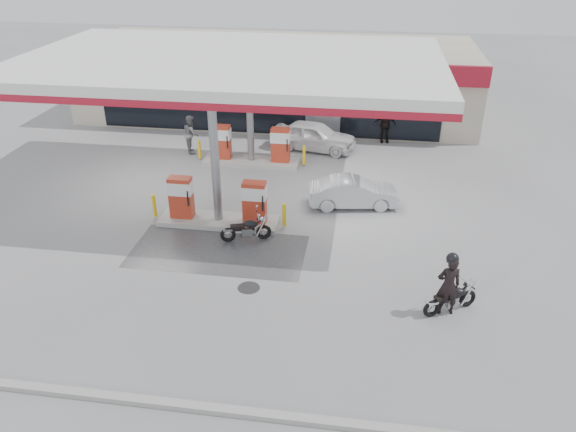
{
  "coord_description": "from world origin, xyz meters",
  "views": [
    {
      "loc": [
        5.33,
        -16.08,
        10.13
      ],
      "look_at": [
        2.84,
        0.68,
        1.2
      ],
      "focal_mm": 35.0,
      "sensor_mm": 36.0,
      "label": 1
    }
  ],
  "objects_px": {
    "pump_island_far": "(251,149)",
    "biker_walking": "(385,125)",
    "pump_island_near": "(218,206)",
    "hatchback_silver": "(354,192)",
    "parked_motorcycle": "(247,230)",
    "attendant": "(191,134)",
    "main_motorcycle": "(451,299)",
    "parked_car_right": "(377,121)",
    "biker_main": "(448,286)",
    "sedan_white": "(314,136)",
    "parked_car_left": "(195,108)"
  },
  "relations": [
    {
      "from": "biker_main",
      "to": "biker_walking",
      "type": "bearing_deg",
      "value": -94.21
    },
    {
      "from": "hatchback_silver",
      "to": "parked_car_right",
      "type": "bearing_deg",
      "value": -14.7
    },
    {
      "from": "pump_island_far",
      "to": "biker_walking",
      "type": "relative_size",
      "value": 2.76
    },
    {
      "from": "main_motorcycle",
      "to": "biker_main",
      "type": "relative_size",
      "value": 0.86
    },
    {
      "from": "parked_car_left",
      "to": "parked_car_right",
      "type": "xyz_separation_m",
      "value": [
        10.3,
        -0.74,
        -0.04
      ]
    },
    {
      "from": "main_motorcycle",
      "to": "hatchback_silver",
      "type": "bearing_deg",
      "value": 84.74
    },
    {
      "from": "hatchback_silver",
      "to": "biker_main",
      "type": "bearing_deg",
      "value": -165.1
    },
    {
      "from": "hatchback_silver",
      "to": "parked_car_left",
      "type": "distance_m",
      "value": 13.61
    },
    {
      "from": "pump_island_near",
      "to": "biker_walking",
      "type": "height_order",
      "value": "biker_walking"
    },
    {
      "from": "parked_motorcycle",
      "to": "biker_walking",
      "type": "distance_m",
      "value": 11.95
    },
    {
      "from": "parked_motorcycle",
      "to": "biker_walking",
      "type": "bearing_deg",
      "value": 48.61
    },
    {
      "from": "main_motorcycle",
      "to": "sedan_white",
      "type": "height_order",
      "value": "sedan_white"
    },
    {
      "from": "pump_island_far",
      "to": "main_motorcycle",
      "type": "xyz_separation_m",
      "value": [
        8.07,
        -10.27,
        -0.29
      ]
    },
    {
      "from": "pump_island_near",
      "to": "parked_motorcycle",
      "type": "relative_size",
      "value": 2.88
    },
    {
      "from": "biker_walking",
      "to": "biker_main",
      "type": "bearing_deg",
      "value": -92.27
    },
    {
      "from": "biker_main",
      "to": "parked_car_left",
      "type": "bearing_deg",
      "value": -63.97
    },
    {
      "from": "attendant",
      "to": "parked_motorcycle",
      "type": "bearing_deg",
      "value": -173.1
    },
    {
      "from": "biker_main",
      "to": "main_motorcycle",
      "type": "bearing_deg",
      "value": -159.06
    },
    {
      "from": "biker_main",
      "to": "attendant",
      "type": "xyz_separation_m",
      "value": [
        -11.08,
        11.37,
        -0.02
      ]
    },
    {
      "from": "pump_island_far",
      "to": "biker_walking",
      "type": "distance_m",
      "value": 7.26
    },
    {
      "from": "attendant",
      "to": "main_motorcycle",
      "type": "bearing_deg",
      "value": -157.17
    },
    {
      "from": "parked_motorcycle",
      "to": "main_motorcycle",
      "type": "bearing_deg",
      "value": -42.47
    },
    {
      "from": "attendant",
      "to": "biker_walking",
      "type": "distance_m",
      "value": 9.77
    },
    {
      "from": "parked_car_right",
      "to": "biker_walking",
      "type": "distance_m",
      "value": 1.54
    },
    {
      "from": "sedan_white",
      "to": "attendant",
      "type": "bearing_deg",
      "value": 112.96
    },
    {
      "from": "attendant",
      "to": "parked_car_left",
      "type": "height_order",
      "value": "attendant"
    },
    {
      "from": "sedan_white",
      "to": "pump_island_far",
      "type": "bearing_deg",
      "value": 140.4
    },
    {
      "from": "pump_island_near",
      "to": "parked_car_left",
      "type": "xyz_separation_m",
      "value": [
        -4.5,
        12.0,
        -0.06
      ]
    },
    {
      "from": "parked_motorcycle",
      "to": "parked_car_right",
      "type": "distance_m",
      "value": 13.15
    },
    {
      "from": "pump_island_far",
      "to": "biker_walking",
      "type": "bearing_deg",
      "value": 31.56
    },
    {
      "from": "main_motorcycle",
      "to": "sedan_white",
      "type": "xyz_separation_m",
      "value": [
        -5.34,
        12.47,
        0.29
      ]
    },
    {
      "from": "hatchback_silver",
      "to": "parked_car_right",
      "type": "height_order",
      "value": "parked_car_right"
    },
    {
      "from": "biker_walking",
      "to": "parked_motorcycle",
      "type": "bearing_deg",
      "value": -123.22
    },
    {
      "from": "parked_motorcycle",
      "to": "sedan_white",
      "type": "height_order",
      "value": "sedan_white"
    },
    {
      "from": "pump_island_far",
      "to": "parked_car_left",
      "type": "height_order",
      "value": "pump_island_far"
    },
    {
      "from": "biker_main",
      "to": "hatchback_silver",
      "type": "distance_m",
      "value": 7.21
    },
    {
      "from": "parked_motorcycle",
      "to": "attendant",
      "type": "relative_size",
      "value": 0.96
    },
    {
      "from": "pump_island_far",
      "to": "attendant",
      "type": "relative_size",
      "value": 2.76
    },
    {
      "from": "attendant",
      "to": "pump_island_near",
      "type": "bearing_deg",
      "value": -177.73
    },
    {
      "from": "pump_island_near",
      "to": "hatchback_silver",
      "type": "distance_m",
      "value": 5.42
    },
    {
      "from": "main_motorcycle",
      "to": "parked_car_right",
      "type": "distance_m",
      "value": 15.69
    },
    {
      "from": "biker_main",
      "to": "parked_car_left",
      "type": "xyz_separation_m",
      "value": [
        -12.41,
        16.37,
        -0.3
      ]
    },
    {
      "from": "pump_island_near",
      "to": "parked_car_left",
      "type": "bearing_deg",
      "value": 110.56
    },
    {
      "from": "attendant",
      "to": "pump_island_far",
      "type": "bearing_deg",
      "value": -129.6
    },
    {
      "from": "biker_main",
      "to": "pump_island_near",
      "type": "bearing_deg",
      "value": -40.06
    },
    {
      "from": "pump_island_near",
      "to": "attendant",
      "type": "height_order",
      "value": "attendant"
    },
    {
      "from": "main_motorcycle",
      "to": "parked_car_left",
      "type": "bearing_deg",
      "value": 96.67
    },
    {
      "from": "sedan_white",
      "to": "biker_main",
      "type": "bearing_deg",
      "value": -146.14
    },
    {
      "from": "pump_island_far",
      "to": "hatchback_silver",
      "type": "bearing_deg",
      "value": -37.53
    },
    {
      "from": "sedan_white",
      "to": "hatchback_silver",
      "type": "bearing_deg",
      "value": -148.2
    }
  ]
}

